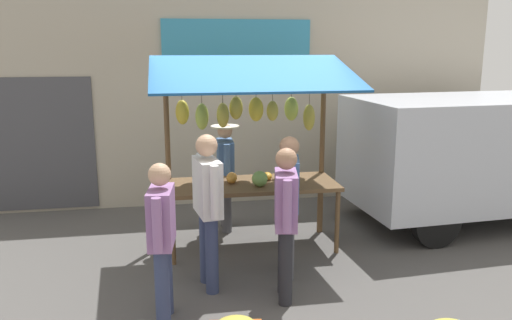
% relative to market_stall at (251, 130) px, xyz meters
% --- Properties ---
extents(ground_plane, '(40.00, 40.00, 0.00)m').
position_rel_market_stall_xyz_m(ground_plane, '(-0.00, 0.07, -1.56)').
color(ground_plane, '#514F4C').
extents(street_backdrop, '(9.00, 0.30, 3.40)m').
position_rel_market_stall_xyz_m(street_backdrop, '(0.06, -2.13, 0.13)').
color(street_backdrop, '#B2A893').
rests_on(street_backdrop, ground).
extents(market_stall, '(2.50, 1.46, 2.50)m').
position_rel_market_stall_xyz_m(market_stall, '(0.00, 0.00, 0.00)').
color(market_stall, brown).
rests_on(market_stall, ground).
extents(vendor_with_sunhat, '(0.40, 0.67, 1.56)m').
position_rel_market_stall_xyz_m(vendor_with_sunhat, '(0.25, -0.68, -0.66)').
color(vendor_with_sunhat, '#4C4C51').
rests_on(vendor_with_sunhat, ground).
extents(shopper_in_striped_shirt, '(0.32, 0.69, 1.64)m').
position_rel_market_stall_xyz_m(shopper_in_striped_shirt, '(-0.27, 0.98, -0.61)').
color(shopper_in_striped_shirt, '#4C4C51').
rests_on(shopper_in_striped_shirt, ground).
extents(shopper_with_shopping_bag, '(0.31, 0.69, 1.63)m').
position_rel_market_stall_xyz_m(shopper_with_shopping_bag, '(-0.10, 1.55, -0.63)').
color(shopper_with_shopping_bag, '#232328').
rests_on(shopper_with_shopping_bag, ground).
extents(shopper_with_ponytail, '(0.29, 0.72, 1.72)m').
position_rel_market_stall_xyz_m(shopper_with_ponytail, '(0.66, 1.14, -0.56)').
color(shopper_with_ponytail, navy).
rests_on(shopper_with_ponytail, ground).
extents(shopper_in_grey_tee, '(0.27, 0.68, 1.57)m').
position_rel_market_stall_xyz_m(shopper_in_grey_tee, '(1.15, 1.77, -0.66)').
color(shopper_in_grey_tee, navy).
rests_on(shopper_in_grey_tee, ground).
extents(parked_van, '(4.51, 2.14, 1.88)m').
position_rel_market_stall_xyz_m(parked_van, '(-3.68, -0.44, -0.44)').
color(parked_van, silver).
rests_on(parked_van, ground).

